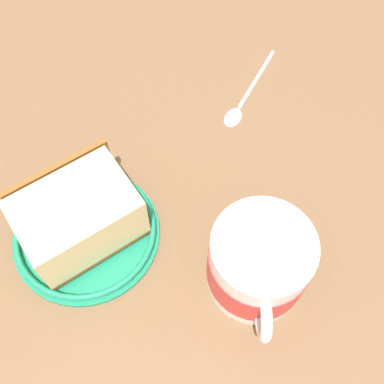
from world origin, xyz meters
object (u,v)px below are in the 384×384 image
Objects in this scene: cake_slice at (78,216)px; tea_mug at (258,265)px; small_plate at (86,232)px; teaspoon at (242,102)px.

cake_slice is 18.00cm from tea_mug.
teaspoon is at bearing 69.85° from small_plate.
teaspoon is (8.71, 22.95, -3.85)cm from cake_slice.
tea_mug is (17.85, 2.32, 0.17)cm from cake_slice.
tea_mug is 0.82× the size of teaspoon.
cake_slice is at bearing 148.14° from small_plate.
cake_slice is 1.01× the size of teaspoon.
small_plate is 1.35× the size of tea_mug.
cake_slice is 24.85cm from teaspoon.
cake_slice is at bearing -110.78° from teaspoon.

